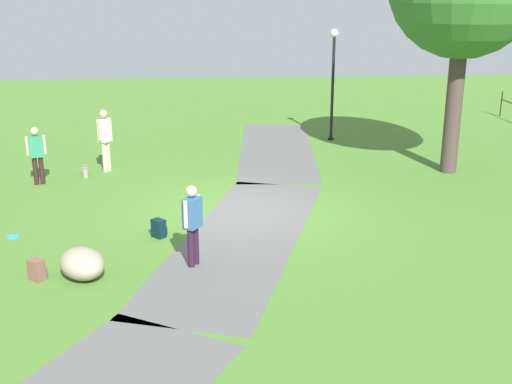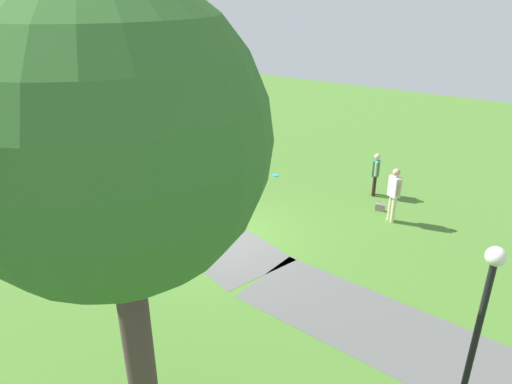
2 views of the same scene
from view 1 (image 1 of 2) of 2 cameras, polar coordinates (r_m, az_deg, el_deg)
name	(u,v)px [view 1 (image 1 of 2)]	position (r m, az deg, el deg)	size (l,w,h in m)	color
ground_plane	(243,210)	(15.47, -1.13, -1.65)	(48.00, 48.00, 0.00)	#49772C
footpath_segment_near	(277,149)	(21.36, 1.84, 3.81)	(8.19, 3.13, 0.01)	#5A5B59
footpath_segment_mid	(242,237)	(13.82, -1.21, -4.06)	(8.33, 4.73, 0.01)	#5A5B59
lamp_post	(333,73)	(22.48, 6.86, 10.44)	(0.28, 0.28, 3.81)	black
lawn_boulder	(82,264)	(12.31, -15.18, -6.15)	(1.29, 1.21, 0.56)	gray
woman_with_handbag	(105,135)	(19.05, -13.28, 4.91)	(0.46, 0.39, 1.81)	beige
man_near_boulder	(37,152)	(18.28, -18.91, 3.40)	(0.33, 0.50, 1.58)	#2F1B1A
passerby_on_path	(192,220)	(12.21, -5.67, -2.50)	(0.45, 0.40, 1.61)	#2B1628
handbag_on_grass	(85,172)	(18.85, -14.92, 1.75)	(0.34, 0.32, 0.31)	gray
backpack_by_boulder	(37,270)	(12.49, -18.87, -6.57)	(0.35, 0.35, 0.40)	brown
spare_backpack_on_lawn	(159,229)	(13.94, -8.61, -3.23)	(0.35, 0.35, 0.40)	black
frisbee_on_grass	(13,237)	(14.80, -20.77, -3.73)	(0.27, 0.27, 0.02)	#269CCC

